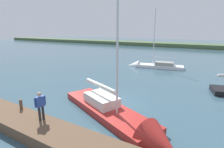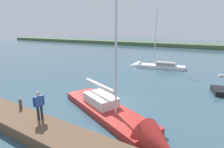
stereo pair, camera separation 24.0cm
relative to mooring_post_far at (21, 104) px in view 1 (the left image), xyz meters
The scene contains 7 objects.
ground_plane 6.07m from the mooring_post_far, 126.74° to the right, with size 200.00×200.00×0.00m, color #385666.
far_shoreline 55.85m from the mooring_post_far, 93.68° to the right, with size 180.00×8.00×2.40m, color #4C603D.
dock_pier 3.71m from the mooring_post_far, 169.23° to the left, with size 23.92×1.95×0.65m, color brown.
mooring_post_far is the anchor object (origin of this frame).
sailboat_inner_slip 19.70m from the mooring_post_far, 96.32° to the right, with size 8.39×3.27×9.47m.
sailboat_far_right 6.46m from the mooring_post_far, 154.70° to the right, with size 9.86×5.85×10.14m.
person_on_dock 2.45m from the mooring_post_far, behind, with size 0.33×0.62×1.66m.
Camera 1 is at (-6.71, 10.84, 5.60)m, focal length 28.27 mm.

